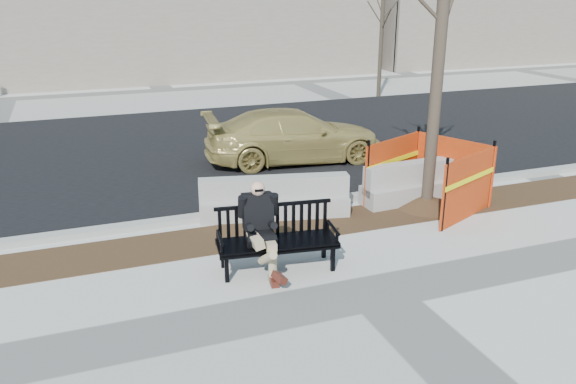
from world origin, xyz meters
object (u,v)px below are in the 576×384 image
Objects in this scene: jersey_barrier_right at (426,198)px; jersey_barrier_left at (275,217)px; bench at (277,269)px; tree_fence at (426,207)px; seated_man at (260,269)px; sedan at (294,161)px.

jersey_barrier_left is at bearing 174.37° from jersey_barrier_right.
jersey_barrier_left is 0.97× the size of jersey_barrier_right.
jersey_barrier_left is (0.68, 2.08, 0.00)m from bench.
tree_fence is 3.04m from jersey_barrier_left.
tree_fence is 0.52m from jersey_barrier_right.
seated_man is at bearing 169.07° from bench.
tree_fence is at bearing 1.49° from jersey_barrier_left.
jersey_barrier_left is (-2.99, 0.58, 0.00)m from tree_fence.
sedan is at bearing 75.72° from jersey_barrier_left.
sedan is at bearing 110.34° from jersey_barrier_right.
jersey_barrier_left is 3.27m from jersey_barrier_right.
bench is 1.35× the size of seated_man.
tree_fence is 1.54× the size of sedan.
seated_man reaches higher than jersey_barrier_right.
seated_man is at bearing -159.37° from jersey_barrier_right.
seated_man is at bearing -160.13° from tree_fence.
seated_man is 0.31× the size of sedan.
seated_man is 6.03m from sedan.
tree_fence is at bearing -157.11° from sedan.
jersey_barrier_right is at bearing 9.96° from jersey_barrier_left.
bench is 0.27m from seated_man.
bench is 0.42× the size of sedan.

